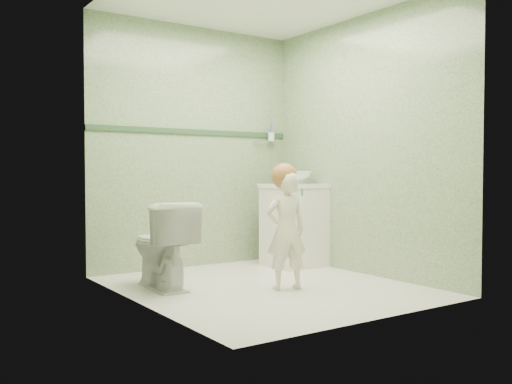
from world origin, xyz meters
TOP-DOWN VIEW (x-y plane):
  - ground at (0.00, 0.00)m, footprint 2.50×2.50m
  - room_shell at (0.00, 0.00)m, footprint 2.50×2.54m
  - trim_stripe at (0.00, 1.24)m, footprint 2.20×0.02m
  - vanity at (0.84, 0.70)m, footprint 0.52×0.50m
  - counter at (0.84, 0.70)m, footprint 0.54×0.52m
  - basin at (0.84, 0.70)m, footprint 0.37×0.37m
  - faucet at (0.84, 0.89)m, footprint 0.03×0.13m
  - cup_holder at (0.89, 1.18)m, footprint 0.26×0.07m
  - toilet at (-0.74, 0.43)m, footprint 0.42×0.71m
  - toddler at (0.08, -0.17)m, footprint 0.39×0.31m
  - hair_cap at (0.08, -0.15)m, footprint 0.21×0.21m
  - teal_toothbrush at (0.12, -0.31)m, footprint 0.11×0.14m

SIDE VIEW (x-z plane):
  - ground at x=0.00m, z-range 0.00..0.00m
  - toilet at x=-0.74m, z-range 0.00..0.71m
  - vanity at x=0.84m, z-range 0.00..0.80m
  - toddler at x=0.08m, z-range 0.00..0.95m
  - teal_toothbrush at x=0.12m, z-range 0.75..0.83m
  - counter at x=0.84m, z-range 0.79..0.83m
  - basin at x=0.84m, z-range 0.83..0.96m
  - hair_cap at x=0.08m, z-range 0.81..1.02m
  - faucet at x=0.84m, z-range 0.88..1.06m
  - room_shell at x=0.00m, z-range 0.00..2.40m
  - cup_holder at x=0.89m, z-range 1.23..1.44m
  - trim_stripe at x=0.00m, z-range 1.33..1.38m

